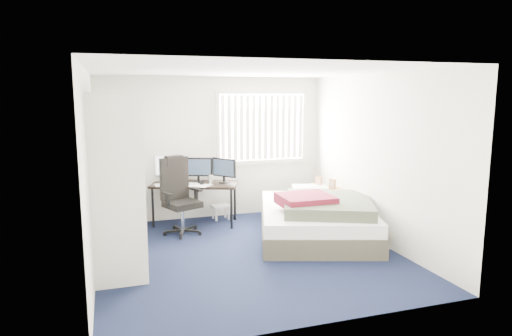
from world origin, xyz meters
The scene contains 10 objects.
ground centered at (0.00, 0.00, 0.00)m, with size 4.20×4.20×0.00m, color black.
room_shell centered at (0.00, 0.00, 1.51)m, with size 4.20×4.20×4.20m.
window_assembly centered at (0.90, 2.04, 1.60)m, with size 1.72×0.09×1.32m.
closet centered at (-1.67, 0.27, 1.35)m, with size 0.64×1.84×2.22m.
desk centered at (-0.41, 1.75, 0.74)m, with size 1.57×1.14×1.17m.
office_chair centered at (-0.74, 1.29, 0.47)m, with size 0.76×0.76×1.23m.
footstool centered at (0.06, 1.85, 0.20)m, with size 0.34×0.29×0.26m.
nightstand centered at (1.75, 1.20, 0.52)m, with size 0.70×0.95×0.77m.
bed centered at (1.25, 0.43, 0.30)m, with size 2.29×2.65×0.73m.
pine_box centered at (-1.65, 0.30, 0.13)m, with size 0.35×0.26×0.26m, color tan.
Camera 1 is at (-1.77, -5.81, 2.20)m, focal length 32.00 mm.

